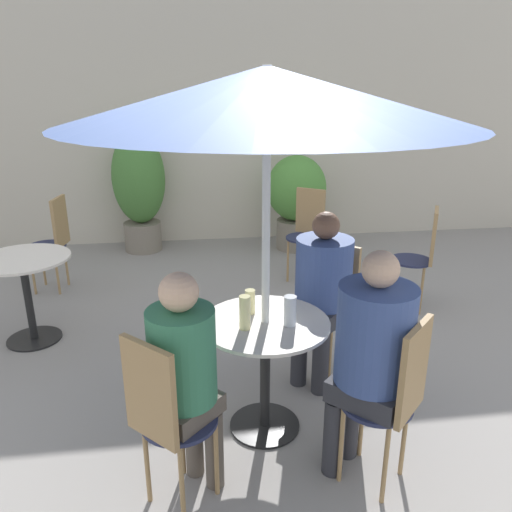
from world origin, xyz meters
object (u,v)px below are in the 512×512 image
at_px(bistro_chair_2, 332,299).
at_px(seated_person_1, 370,350).
at_px(bistro_chair_1, 396,392).
at_px(beer_glass_0, 250,302).
at_px(seated_person_0, 185,368).
at_px(potted_plant_1, 296,196).
at_px(bistro_chair_4, 423,250).
at_px(cafe_table_far, 25,280).
at_px(cafe_table_near, 265,350).
at_px(bistro_chair_3, 54,236).
at_px(bistro_chair_0, 164,412).
at_px(beer_glass_1, 245,313).
at_px(seated_person_2, 322,285).
at_px(bistro_chair_5, 307,226).
at_px(umbrella, 267,96).
at_px(beer_glass_2, 290,311).
at_px(potted_plant_0, 139,186).

xyz_separation_m(bistro_chair_2, seated_person_1, (-0.10, -1.00, 0.18)).
bearing_deg(bistro_chair_1, beer_glass_0, -92.32).
distance_m(bistro_chair_1, seated_person_1, 0.23).
bearing_deg(seated_person_0, potted_plant_1, -64.69).
bearing_deg(seated_person_0, bistro_chair_4, -92.77).
bearing_deg(beer_glass_0, bistro_chair_1, -46.93).
height_order(cafe_table_far, bistro_chair_2, bistro_chair_2).
distance_m(seated_person_0, beer_glass_0, 0.69).
bearing_deg(potted_plant_1, seated_person_0, -109.29).
xyz_separation_m(cafe_table_near, bistro_chair_3, (-1.71, 2.35, 0.04)).
relative_size(cafe_table_near, cafe_table_far, 1.02).
relative_size(bistro_chair_0, bistro_chair_4, 1.00).
height_order(cafe_table_near, beer_glass_1, beer_glass_1).
bearing_deg(seated_person_1, bistro_chair_2, -140.89).
bearing_deg(bistro_chair_0, seated_person_2, -90.00).
distance_m(bistro_chair_1, bistro_chair_3, 3.67).
height_order(bistro_chair_3, seated_person_2, seated_person_2).
distance_m(bistro_chair_3, potted_plant_1, 2.78).
relative_size(bistro_chair_2, bistro_chair_5, 1.00).
xyz_separation_m(bistro_chair_2, beer_glass_0, (-0.62, -0.43, 0.21)).
xyz_separation_m(cafe_table_near, seated_person_1, (0.45, -0.44, 0.22)).
bearing_deg(bistro_chair_3, bistro_chair_1, 46.39).
bearing_deg(beer_glass_1, bistro_chair_3, 123.35).
distance_m(bistro_chair_2, potted_plant_1, 2.81).
distance_m(bistro_chair_3, bistro_chair_4, 3.46).
xyz_separation_m(cafe_table_far, umbrella, (1.69, -1.31, 1.39)).
xyz_separation_m(cafe_table_far, bistro_chair_5, (2.48, 1.05, 0.04)).
xyz_separation_m(cafe_table_near, beer_glass_2, (0.13, -0.06, 0.27)).
bearing_deg(seated_person_1, potted_plant_1, -141.93).
distance_m(seated_person_1, beer_glass_0, 0.77).
height_order(bistro_chair_2, potted_plant_1, potted_plant_1).
xyz_separation_m(bistro_chair_0, beer_glass_1, (0.42, 0.48, 0.24)).
relative_size(bistro_chair_4, potted_plant_1, 0.82).
distance_m(bistro_chair_4, beer_glass_2, 2.15).
bearing_deg(potted_plant_0, bistro_chair_0, -83.75).
height_order(cafe_table_near, bistro_chair_4, bistro_chair_4).
bearing_deg(seated_person_2, potted_plant_1, 125.95).
xyz_separation_m(bistro_chair_1, bistro_chair_3, (-2.27, 2.89, 0.00)).
xyz_separation_m(bistro_chair_3, bistro_chair_4, (3.34, -0.89, 0.00)).
relative_size(beer_glass_1, beer_glass_2, 1.11).
distance_m(beer_glass_2, potted_plant_1, 3.49).
distance_m(beer_glass_0, umbrella, 1.14).
xyz_separation_m(cafe_table_far, seated_person_2, (2.13, -0.86, 0.19)).
relative_size(seated_person_1, beer_glass_1, 6.53).
distance_m(beer_glass_0, beer_glass_1, 0.20).
bearing_deg(beer_glass_0, bistro_chair_3, 126.43).
distance_m(bistro_chair_3, seated_person_2, 2.88).
xyz_separation_m(cafe_table_near, beer_glass_0, (-0.07, 0.12, 0.25)).
bearing_deg(umbrella, bistro_chair_1, -44.61).
relative_size(potted_plant_0, umbrella, 0.70).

